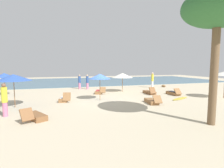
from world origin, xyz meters
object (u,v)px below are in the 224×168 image
Objects in this scene: umbrella_5 at (100,76)px; person_0 at (87,82)px; person_1 at (79,82)px; palm_0 at (218,10)px; person_4 at (5,100)px; lounger_6 at (99,92)px; dog at (164,86)px; umbrella_4 at (13,77)px; lounger_2 at (174,93)px; person_3 at (152,80)px; lounger_4 at (35,116)px; lounger_0 at (65,99)px; surfboard at (180,98)px; umbrella_1 at (122,75)px; lounger_3 at (150,92)px; lounger_5 at (152,101)px; umbrella_0 at (4,75)px.

person_0 is at bearing 89.72° from umbrella_5.
palm_0 is at bearing -72.81° from person_1.
person_4 is 0.29× the size of palm_0.
lounger_6 is 2.88× the size of dog.
umbrella_4 is 17.12m from dog.
umbrella_5 is (5.97, 0.91, -0.09)m from umbrella_4.
lounger_6 is (6.63, 4.15, -1.81)m from umbrella_4.
person_3 is at bearing 82.19° from lounger_2.
person_3 is (12.29, 9.90, 0.82)m from lounger_4.
surfboard is (9.22, -1.81, -0.14)m from lounger_0.
person_1 is at bearing 138.46° from umbrella_1.
lounger_2 is at bearing -23.34° from lounger_6.
lounger_3 is 1.00× the size of person_0.
person_1 is (5.16, 8.10, -1.13)m from umbrella_4.
lounger_3 is 8.36m from person_1.
lounger_0 is 4.78m from person_4.
umbrella_5 is 7.41m from lounger_2.
lounger_0 is 1.00× the size of lounger_2.
umbrella_1 reaches higher than person_3.
umbrella_5 is at bearing 144.01° from lounger_5.
person_1 is at bearing 113.33° from lounger_5.
person_1 is 0.27× the size of palm_0.
person_3 is (2.65, 4.23, 0.82)m from lounger_3.
lounger_3 is at bearing -44.88° from person_0.
lounger_5 is 10.49m from person_1.
umbrella_5 reaches higher than umbrella_0.
person_0 is at bearing 68.00° from lounger_4.
lounger_0 is at bearing -139.27° from lounger_6.
person_4 is (-0.02, -2.22, -1.05)m from umbrella_4.
lounger_3 is at bearing -45.94° from umbrella_1.
lounger_5 is 3.27m from surfboard.
lounger_2 is 0.97× the size of lounger_5.
lounger_3 is at bearing 111.70° from surfboard.
person_1 is (-4.04, 3.58, -0.87)m from umbrella_1.
person_4 is (1.86, -7.46, -0.94)m from umbrella_0.
palm_0 is 9.94× the size of dog.
lounger_0 is at bearing -38.31° from umbrella_0.
palm_0 is at bearing -45.43° from umbrella_0.
dog is (9.60, -0.82, -0.71)m from person_0.
person_0 is at bearing 109.85° from lounger_5.
lounger_0 reaches higher than lounger_4.
umbrella_5 is 5.75m from lounger_3.
umbrella_1 reaches higher than lounger_0.
umbrella_4 is at bearing -171.36° from umbrella_5.
lounger_2 is 9.57m from person_0.
palm_0 is (4.51, -14.58, 4.36)m from person_1.
lounger_2 is 5.43m from person_3.
person_1 is (1.94, 6.89, 0.68)m from lounger_0.
umbrella_4 is at bearing -122.47° from person_1.
umbrella_4 reaches higher than dog.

